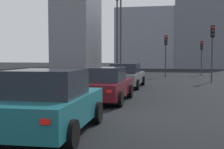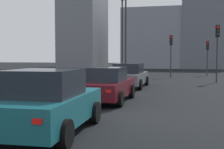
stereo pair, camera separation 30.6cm
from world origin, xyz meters
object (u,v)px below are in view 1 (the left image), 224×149
Objects in this scene: traffic_light_near_right at (202,51)px; traffic_light_far_left at (212,42)px; street_lamp_kerbside at (117,31)px; car_teal_right_third at (50,103)px; traffic_light_near_left at (166,47)px; car_grey_right_lead at (126,76)px; car_maroon_right_second at (106,85)px; street_lamp_far at (121,30)px.

traffic_light_far_left reaches higher than traffic_light_near_right.
street_lamp_kerbside is (6.45, 8.44, 1.48)m from traffic_light_far_left.
car_teal_right_third is 17.73m from traffic_light_far_left.
traffic_light_near_left is 0.50× the size of street_lamp_kerbside.
car_teal_right_third is 25.62m from traffic_light_near_right.
traffic_light_near_right is at bearing -15.11° from car_teal_right_third.
traffic_light_near_right is at bearing 128.81° from traffic_light_near_left.
car_grey_right_lead is 1.12× the size of car_maroon_right_second.
street_lamp_kerbside is at bearing 14.51° from car_grey_right_lead.
traffic_light_far_left reaches higher than car_teal_right_third.
car_grey_right_lead is at bearing -2.38° from car_teal_right_third.
car_teal_right_third is at bearing -6.09° from traffic_light_near_right.
traffic_light_far_left is at bearing -127.42° from street_lamp_kerbside.
street_lamp_kerbside is 1.58m from street_lamp_far.
traffic_light_far_left is at bearing 7.52° from traffic_light_near_right.
car_grey_right_lead is 1.11× the size of traffic_light_far_left.
car_maroon_right_second is 20.21m from traffic_light_near_right.
traffic_light_near_left is 5.42m from street_lamp_kerbside.
street_lamp_far reaches higher than traffic_light_far_left.
traffic_light_near_right is at bearing -15.74° from car_maroon_right_second.
street_lamp_far is (5.00, 7.82, 1.41)m from traffic_light_far_left.
traffic_light_near_right is at bearing 174.06° from traffic_light_far_left.
traffic_light_far_left is 9.39m from street_lamp_far.
car_maroon_right_second is 0.55× the size of street_lamp_kerbside.
car_grey_right_lead is at bearing -16.52° from traffic_light_near_right.
car_teal_right_third reaches higher than car_grey_right_lead.
traffic_light_far_left is at bearing -26.90° from car_maroon_right_second.
street_lamp_kerbside reaches higher than traffic_light_near_left.
traffic_light_far_left is at bearing -49.49° from car_grey_right_lead.
car_maroon_right_second is at bearing -9.23° from traffic_light_near_right.
traffic_light_near_right is 8.74m from street_lamp_far.
traffic_light_far_left is 0.56× the size of street_lamp_far.
traffic_light_near_left is (15.87, -2.30, 2.10)m from car_maroon_right_second.
traffic_light_far_left is (-4.94, -3.53, 0.26)m from traffic_light_near_left.
traffic_light_near_left is at bearing -90.85° from street_lamp_far.
car_grey_right_lead is 10.17m from traffic_light_near_left.
car_grey_right_lead is 7.88m from traffic_light_far_left.
car_maroon_right_second is 1.22× the size of traffic_light_near_right.
car_grey_right_lead is 0.62× the size of street_lamp_far.
car_grey_right_lead is at bearing -56.77° from traffic_light_far_left.
traffic_light_far_left reaches higher than car_maroon_right_second.
car_grey_right_lead is 10.63m from street_lamp_far.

